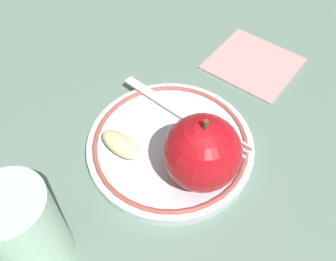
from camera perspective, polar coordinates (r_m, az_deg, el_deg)
ground_plane at (r=0.46m, az=-0.09°, el=-3.90°), size 2.00×2.00×0.00m
plate at (r=0.46m, az=0.00°, el=-2.13°), size 0.20×0.20×0.02m
apple_red_whole at (r=0.39m, az=5.24°, el=-3.39°), size 0.08×0.08×0.09m
apple_slice_front at (r=0.44m, az=-7.24°, el=-2.16°), size 0.04×0.06×0.02m
fork at (r=0.48m, az=1.74°, el=2.82°), size 0.09×0.19×0.00m
drinking_glass at (r=0.37m, az=-20.73°, el=-14.23°), size 0.07×0.07×0.12m
napkin_folded at (r=0.58m, az=12.87°, el=10.02°), size 0.15×0.15×0.01m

